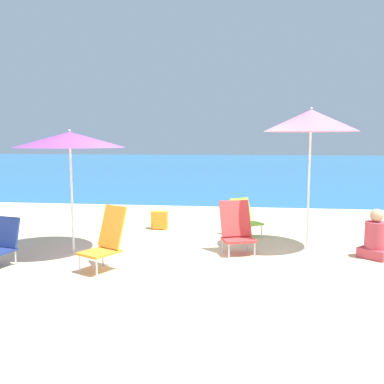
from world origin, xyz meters
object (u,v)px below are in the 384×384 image
(beach_chair_orange, at_px, (106,239))
(backpack_orange, at_px, (160,220))
(beach_chair_red, at_px, (237,227))
(person_seated_near, at_px, (375,239))
(beach_umbrella_purple, at_px, (70,140))
(beach_chair_lime, at_px, (244,217))
(beach_umbrella_pink, at_px, (311,121))

(beach_chair_orange, height_order, backpack_orange, beach_chair_orange)
(beach_chair_red, height_order, backpack_orange, beach_chair_red)
(beach_chair_red, height_order, person_seated_near, beach_chair_red)
(beach_umbrella_purple, distance_m, beach_chair_lime, 3.57)
(backpack_orange, bearing_deg, beach_umbrella_purple, -117.49)
(beach_umbrella_purple, distance_m, backpack_orange, 2.82)
(beach_chair_red, distance_m, backpack_orange, 2.37)
(beach_chair_lime, bearing_deg, backpack_orange, 131.67)
(beach_chair_lime, relative_size, person_seated_near, 0.92)
(beach_umbrella_purple, xyz_separation_m, person_seated_near, (4.89, 0.28, -1.55))
(beach_umbrella_purple, height_order, beach_chair_orange, beach_umbrella_purple)
(person_seated_near, distance_m, backpack_orange, 4.21)
(beach_umbrella_purple, height_order, beach_umbrella_pink, beach_umbrella_pink)
(beach_chair_lime, distance_m, beach_chair_red, 1.29)
(beach_umbrella_pink, xyz_separation_m, person_seated_near, (0.99, -0.44, -1.86))
(beach_chair_orange, bearing_deg, backpack_orange, 114.54)
(person_seated_near, bearing_deg, beach_chair_red, 130.63)
(person_seated_near, xyz_separation_m, backpack_orange, (-3.84, 1.73, -0.13))
(beach_chair_lime, height_order, beach_chair_orange, beach_chair_orange)
(person_seated_near, bearing_deg, beach_umbrella_purple, 134.96)
(beach_chair_orange, distance_m, backpack_orange, 2.85)
(beach_chair_lime, xyz_separation_m, person_seated_near, (2.07, -1.32, -0.06))
(beach_umbrella_purple, height_order, beach_chair_lime, beach_umbrella_purple)
(beach_chair_red, bearing_deg, beach_chair_lime, 65.97)
(beach_umbrella_pink, xyz_separation_m, beach_chair_orange, (-3.04, -1.55, -1.73))
(beach_umbrella_pink, relative_size, beach_chair_lime, 3.31)
(backpack_orange, bearing_deg, beach_umbrella_pink, -24.34)
(beach_chair_red, xyz_separation_m, person_seated_near, (2.19, -0.04, -0.11))
(beach_umbrella_pink, height_order, beach_chair_orange, beach_umbrella_pink)
(beach_umbrella_pink, height_order, person_seated_near, beach_umbrella_pink)
(beach_umbrella_purple, distance_m, beach_chair_red, 3.07)
(beach_umbrella_purple, relative_size, person_seated_near, 2.57)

